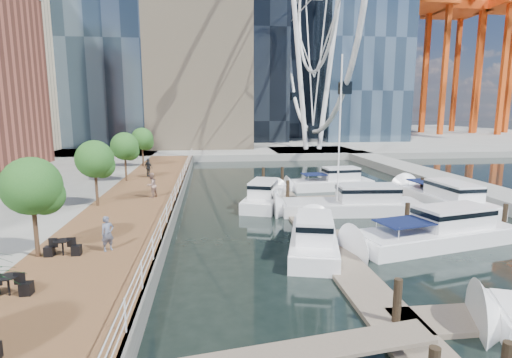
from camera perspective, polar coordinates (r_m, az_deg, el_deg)
name	(u,v)px	position (r m, az deg, el deg)	size (l,w,h in m)	color
ground	(301,304)	(16.73, 6.41, -17.38)	(520.00, 520.00, 0.00)	black
boardwalk	(136,208)	(30.82, -16.81, -3.99)	(6.00, 60.00, 1.00)	brown
seawall	(177,207)	(30.43, -11.23, -3.93)	(0.25, 60.00, 1.00)	#595954
land_far	(221,135)	(116.74, -4.95, 6.27)	(200.00, 114.00, 1.00)	gray
breakwater	(461,187)	(42.31, 27.19, -0.99)	(4.00, 60.00, 1.00)	gray
pier	(312,152)	(69.10, 8.06, 3.79)	(14.00, 12.00, 1.00)	gray
railing	(175,194)	(30.21, -11.49, -2.04)	(0.10, 60.00, 1.05)	white
floating_docks	(385,219)	(27.93, 17.89, -5.48)	(16.00, 34.00, 2.60)	#6D6051
port_cranes	(459,66)	(131.70, 26.97, 14.16)	(40.00, 52.00, 38.00)	#D84C14
street_trees	(95,159)	(29.74, -22.07, 2.64)	(2.60, 42.60, 4.60)	#3F2B1C
yacht_foreground	(435,244)	(25.46, 24.19, -8.51)	(2.95, 11.00, 2.15)	white
pedestrian_near	(107,234)	(20.38, -20.45, -7.31)	(0.62, 0.40, 1.69)	#53596E
pedestrian_mid	(152,185)	(31.58, -14.70, -0.86)	(0.93, 0.72, 1.91)	gray
pedestrian_far	(149,167)	(41.59, -15.10, 1.60)	(1.09, 0.46, 1.87)	#2E333A
moored_yachts	(364,217)	(29.98, 15.23, -5.29)	(18.52, 31.82, 11.50)	silver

